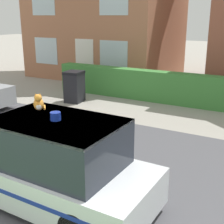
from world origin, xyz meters
TOP-DOWN VIEW (x-y plane):
  - road_strip at (0.00, 3.71)m, footprint 28.00×5.83m
  - garden_hedge at (-0.47, 9.44)m, footprint 10.06×0.53m
  - police_car at (-0.34, 2.22)m, footprint 4.06×1.65m
  - cat at (-0.41, 2.16)m, footprint 0.28×0.35m
  - house_left at (-5.78, 13.59)m, footprint 7.41×5.89m
  - wheelie_bin at (-3.88, 7.85)m, footprint 0.70×0.77m

SIDE VIEW (x-z plane):
  - road_strip at x=0.00m, z-range 0.00..0.01m
  - garden_hedge at x=-0.47m, z-range 0.00..1.15m
  - wheelie_bin at x=-3.88m, z-range 0.00..1.17m
  - police_car at x=-0.34m, z-range -0.11..1.56m
  - cat at x=-0.41m, z-range 1.65..1.95m
  - house_left at x=-5.78m, z-range 0.07..7.12m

